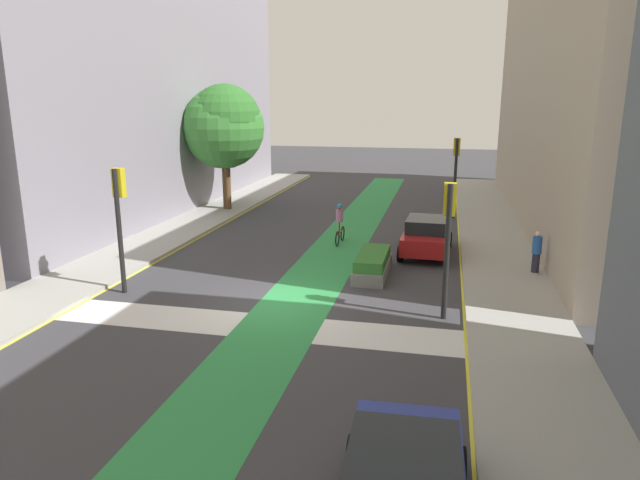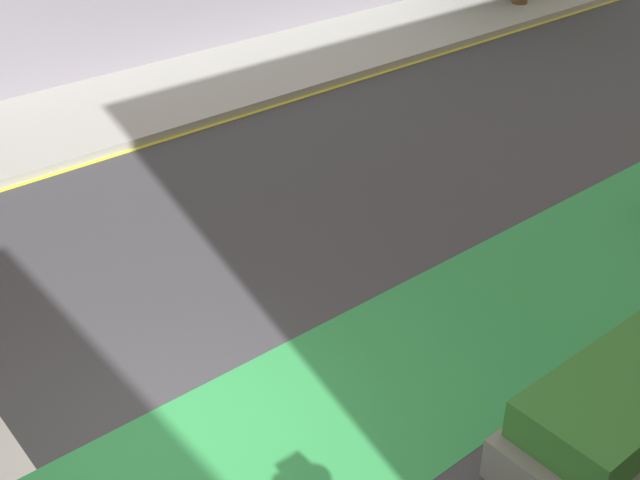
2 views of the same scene
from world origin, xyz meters
TOP-DOWN VIEW (x-y plane):
  - ground_plane at (0.00, 0.00)m, footprint 120.00×120.00m
  - bike_lane_paint at (0.72, 0.00)m, footprint 2.40×60.00m
  - crosswalk_band at (0.00, -2.00)m, footprint 12.00×1.80m
  - sidewalk_left at (-7.50, 0.00)m, footprint 3.00×60.00m
  - curb_stripe_left at (-6.00, 0.00)m, footprint 0.16×60.00m
  - sidewalk_right at (7.50, 0.00)m, footprint 3.00×60.00m
  - curb_stripe_right at (6.00, 0.00)m, footprint 0.16×60.00m
  - traffic_signal_near_right at (5.35, -0.14)m, footprint 0.35×0.52m
  - traffic_signal_near_left at (-5.22, -0.09)m, footprint 0.35×0.52m
  - traffic_signal_far_right at (5.70, 15.09)m, footprint 0.35×0.52m
  - car_red_right_far at (4.54, 7.02)m, footprint 2.16×4.27m
  - cyclist_in_lane at (0.67, 7.89)m, footprint 0.32×1.73m
  - pedestrian_sidewalk_right_a at (8.59, 4.75)m, footprint 0.34×0.34m
  - street_tree_near at (-7.04, 13.99)m, footprint 4.04×4.04m
  - street_tree_far at (-7.23, 14.17)m, footprint 4.62×4.62m
  - median_planter at (2.72, 3.58)m, footprint 1.14×3.19m

SIDE VIEW (x-z plane):
  - ground_plane at x=0.00m, z-range 0.00..0.00m
  - crosswalk_band at x=0.00m, z-range 0.00..0.01m
  - bike_lane_paint at x=0.72m, z-range 0.00..0.01m
  - curb_stripe_left at x=-6.00m, z-range 0.00..0.01m
  - curb_stripe_right at x=6.00m, z-range 0.00..0.01m
  - sidewalk_left at x=-7.50m, z-range 0.00..0.15m
  - sidewalk_right at x=7.50m, z-range 0.00..0.15m
  - median_planter at x=2.72m, z-range -0.02..0.83m
  - car_red_right_far at x=4.54m, z-range 0.02..1.59m
  - pedestrian_sidewalk_right_a at x=8.59m, z-range 0.16..1.71m
  - cyclist_in_lane at x=0.67m, z-range 0.04..1.90m
  - traffic_signal_near_right at x=5.35m, z-range 0.82..4.87m
  - traffic_signal_near_left at x=-5.22m, z-range 0.84..5.03m
  - traffic_signal_far_right at x=5.70m, z-range 0.87..5.19m
  - street_tree_far at x=-7.23m, z-range 1.30..8.24m
  - street_tree_near at x=-7.04m, z-range 1.63..8.68m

